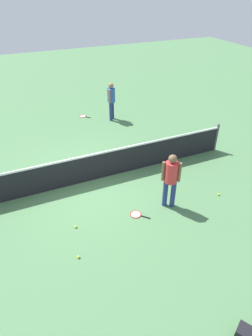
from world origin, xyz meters
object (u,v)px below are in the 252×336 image
Objects in this scene: tennis_racket_near_player at (137,215)px; tennis_ball_by_net at (78,257)px; tennis_ball_baseline at (76,227)px; player_near_side at (171,177)px; tennis_ball_midcourt at (219,195)px; tennis_racket_far_player at (83,116)px; player_far_side at (111,98)px.

tennis_racket_near_player is 8.19× the size of tennis_ball_by_net.
player_near_side is at bearing -4.11° from tennis_ball_baseline.
tennis_ball_baseline is at bearing 175.89° from player_near_side.
tennis_ball_baseline is (-4.33, 0.42, 0.00)m from tennis_ball_midcourt.
tennis_racket_far_player is 8.49× the size of tennis_ball_by_net.
player_near_side is at bearing 172.10° from tennis_ball_midcourt.
tennis_ball_by_net and tennis_ball_baseline have the same top height.
tennis_ball_by_net is (-2.90, -0.79, -0.98)m from player_near_side.
player_far_side is at bearing 83.75° from player_near_side.
tennis_ball_by_net is (-3.58, -7.03, -0.98)m from player_far_side.
tennis_ball_midcourt and tennis_ball_baseline have the same top height.
tennis_ball_baseline is at bearing 78.26° from tennis_ball_by_net.
player_far_side is at bearing 98.38° from tennis_ball_midcourt.
player_near_side is 1.42m from tennis_racket_near_player.
tennis_ball_midcourt is 4.35m from tennis_ball_baseline.
tennis_ball_baseline is at bearing -119.19° from player_far_side.
tennis_ball_by_net is at bearing -107.36° from tennis_racket_far_player.
tennis_racket_far_player is at bearing 143.34° from player_far_side.
player_near_side is 7.16m from tennis_racket_far_player.
player_near_side is 25.76× the size of tennis_ball_midcourt.
player_far_side reaches higher than tennis_racket_far_player.
player_near_side reaches higher than tennis_racket_far_player.
player_near_side reaches higher than tennis_ball_baseline.
tennis_ball_baseline is at bearing -108.14° from tennis_racket_far_player.
tennis_ball_baseline is at bearing 174.45° from tennis_ball_midcourt.
tennis_racket_far_player is 8.49× the size of tennis_ball_baseline.
player_near_side is at bearing -96.25° from player_far_side.
tennis_ball_by_net is at bearing -101.74° from tennis_ball_baseline.
tennis_ball_baseline is (-2.69, 0.19, -0.98)m from player_near_side.
tennis_racket_far_player is 8.49× the size of tennis_ball_midcourt.
tennis_ball_midcourt reaches higher than tennis_racket_far_player.
tennis_ball_midcourt is (2.65, -0.22, 0.02)m from tennis_racket_near_player.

